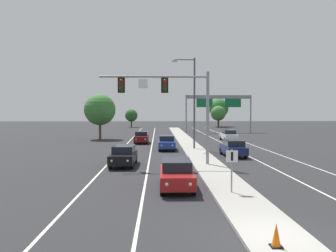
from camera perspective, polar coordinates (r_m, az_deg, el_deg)
The scene contains 21 objects.
ground_plane at distance 12.44m, azimuth 17.71°, elevation -17.80°, with size 260.00×260.00×0.00m, color #28282B.
median_island at distance 29.56m, azimuth 5.99°, elevation -5.67°, with size 2.40×110.00×0.15m, color #9E9B93.
lane_stripe_oncoming_center at distance 36.25m, azimuth -2.91°, elevation -4.25°, with size 0.14×100.00×0.01m, color silver.
lane_stripe_receding_center at distance 37.26m, azimuth 11.73°, elevation -4.11°, with size 0.14×100.00×0.01m, color silver.
edge_stripe_left at distance 36.47m, azimuth -8.12°, elevation -4.23°, with size 0.14×100.00×0.01m, color silver.
edge_stripe_right at distance 38.16m, azimuth 16.57°, elevation -4.01°, with size 0.14×100.00×0.01m, color silver.
overhead_signal_mast at distance 26.17m, azimuth 0.74°, elevation 4.93°, with size 8.50×0.44×7.20m.
median_sign_post at distance 17.54m, azimuth 10.75°, elevation -6.39°, with size 0.60×0.10×2.20m.
street_lamp_median at distance 37.47m, azimuth 4.15°, elevation 4.84°, with size 2.58×0.28×10.00m.
car_oncoming_red at distance 18.85m, azimuth 1.45°, elevation -8.08°, with size 1.86×4.49×1.58m.
car_oncoming_black at distance 26.71m, azimuth -7.52°, elevation -4.95°, with size 1.91×4.51×1.58m.
car_oncoming_blue at distance 37.25m, azimuth -0.23°, elevation -2.80°, with size 1.86×4.48×1.58m.
car_oncoming_darkred at distance 44.99m, azimuth -4.52°, elevation -1.88°, with size 1.83×4.47×1.58m.
car_receding_navy at distance 32.39m, azimuth 10.95°, elevation -3.65°, with size 1.89×4.50×1.58m.
car_receding_white at distance 49.28m, azimuth 10.22°, elevation -1.53°, with size 1.88×4.49×1.58m.
traffic_cone_median_nose at distance 11.29m, azimuth 17.85°, elevation -17.21°, with size 0.36×0.36×0.74m.
highway_sign_gantry at distance 68.18m, azimuth 8.57°, elevation 4.10°, with size 13.28×0.42×7.50m.
tree_far_left_a at distance 52.17m, azimuth -11.46°, elevation 2.73°, with size 4.76×4.76×6.88m.
tree_far_right_a at distance 94.33m, azimuth 8.59°, elevation 2.99°, with size 5.34×5.34×7.72m.
tree_far_right_b at distance 88.59m, azimuth 8.50°, elevation 2.14°, with size 3.91×3.91×5.66m.
tree_far_left_b at distance 89.45m, azimuth -6.23°, elevation 1.78°, with size 3.29×3.29×4.76m.
Camera 1 is at (-3.93, -10.99, 4.30)m, focal length 36.00 mm.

